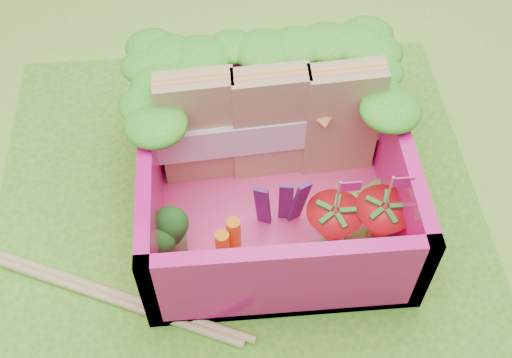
{
  "coord_description": "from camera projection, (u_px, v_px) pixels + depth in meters",
  "views": [
    {
      "loc": [
        -0.07,
        -1.92,
        2.86
      ],
      "look_at": [
        0.09,
        0.05,
        0.28
      ],
      "focal_mm": 45.0,
      "sensor_mm": 36.0,
      "label": 1
    }
  ],
  "objects": [
    {
      "name": "ground",
      "position": [
        240.0,
        220.0,
        3.44
      ],
      "size": [
        14.0,
        14.0,
        0.0
      ],
      "primitive_type": "plane",
      "color": "#84D13B",
      "rests_on": "ground"
    },
    {
      "name": "placemat",
      "position": [
        240.0,
        218.0,
        3.43
      ],
      "size": [
        2.6,
        2.6,
        0.03
      ],
      "primitive_type": "cube",
      "color": "#51AB26",
      "rests_on": "ground"
    },
    {
      "name": "bento_floor",
      "position": [
        273.0,
        203.0,
        3.44
      ],
      "size": [
        1.3,
        1.3,
        0.05
      ],
      "primitive_type": "cube",
      "color": "#F03D84",
      "rests_on": "placemat"
    },
    {
      "name": "bento_box",
      "position": [
        274.0,
        175.0,
        3.24
      ],
      "size": [
        1.3,
        1.3,
        0.55
      ],
      "color": "#E71381",
      "rests_on": "placemat"
    },
    {
      "name": "lettuce_ruffle",
      "position": [
        266.0,
        61.0,
        3.26
      ],
      "size": [
        1.43,
        0.83,
        0.11
      ],
      "color": "#228E19",
      "rests_on": "bento_box"
    },
    {
      "name": "sandwich_stack",
      "position": [
        271.0,
        124.0,
        3.3
      ],
      "size": [
        1.24,
        0.25,
        0.68
      ],
      "color": "tan",
      "rests_on": "bento_floor"
    },
    {
      "name": "broccoli",
      "position": [
        173.0,
        232.0,
        3.08
      ],
      "size": [
        0.34,
        0.34,
        0.26
      ],
      "color": "#569447",
      "rests_on": "bento_floor"
    },
    {
      "name": "carrot_sticks",
      "position": [
        229.0,
        243.0,
        3.1
      ],
      "size": [
        0.13,
        0.12,
        0.27
      ],
      "color": "orange",
      "rests_on": "bento_floor"
    },
    {
      "name": "purple_wedges",
      "position": [
        283.0,
        203.0,
        3.17
      ],
      "size": [
        0.25,
        0.06,
        0.38
      ],
      "color": "#501A5D",
      "rests_on": "bento_floor"
    },
    {
      "name": "strawberry_left",
      "position": [
        333.0,
        228.0,
        3.14
      ],
      "size": [
        0.28,
        0.28,
        0.52
      ],
      "color": "red",
      "rests_on": "bento_floor"
    },
    {
      "name": "strawberry_right",
      "position": [
        381.0,
        224.0,
        3.15
      ],
      "size": [
        0.28,
        0.28,
        0.52
      ],
      "color": "red",
      "rests_on": "bento_floor"
    },
    {
      "name": "snap_peas",
      "position": [
        353.0,
        227.0,
        3.28
      ],
      "size": [
        0.65,
        0.56,
        0.05
      ],
      "color": "#61B037",
      "rests_on": "bento_floor"
    },
    {
      "name": "chopsticks",
      "position": [
        28.0,
        268.0,
        3.2
      ],
      "size": [
        2.23,
        1.02,
        0.04
      ],
      "color": "tan",
      "rests_on": "placemat"
    }
  ]
}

